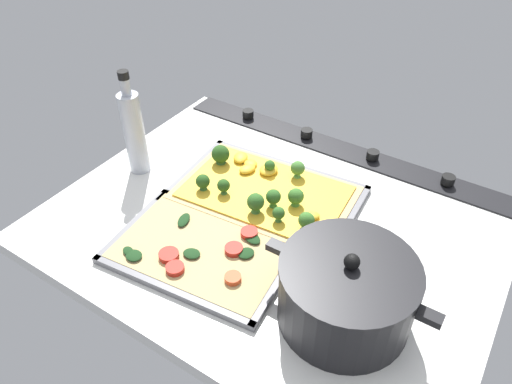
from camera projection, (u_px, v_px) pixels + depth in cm
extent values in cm
cube|color=silver|center=(273.00, 227.00, 95.40)|extent=(84.40, 65.81, 3.00)
cube|color=black|center=(338.00, 148.00, 113.29)|extent=(81.03, 7.00, 0.80)
cylinder|color=black|center=(448.00, 180.00, 101.86)|extent=(2.80, 2.80, 1.80)
cylinder|color=black|center=(373.00, 155.00, 108.93)|extent=(2.80, 2.80, 1.80)
cylinder|color=black|center=(307.00, 133.00, 116.00)|extent=(2.80, 2.80, 1.80)
cylinder|color=black|center=(248.00, 113.00, 123.07)|extent=(2.80, 2.80, 1.80)
cube|color=slate|center=(265.00, 197.00, 99.83)|extent=(39.19, 27.62, 0.50)
cube|color=slate|center=(289.00, 165.00, 107.56)|extent=(37.27, 4.25, 1.30)
cube|color=slate|center=(237.00, 230.00, 91.58)|extent=(37.27, 4.25, 1.30)
cube|color=slate|center=(348.00, 223.00, 93.00)|extent=(3.21, 24.67, 1.30)
cube|color=slate|center=(192.00, 170.00, 106.15)|extent=(3.21, 24.67, 1.30)
cube|color=tan|center=(265.00, 194.00, 99.35)|extent=(36.60, 25.03, 1.00)
cube|color=gold|center=(265.00, 191.00, 98.91)|extent=(33.63, 22.59, 0.40)
cone|color=#427635|center=(221.00, 161.00, 105.96)|extent=(2.16, 2.16, 0.87)
sphere|color=#264C1C|center=(221.00, 154.00, 104.75)|extent=(3.94, 3.94, 3.94)
cone|color=#4D8B3F|center=(273.00, 203.00, 94.70)|extent=(1.62, 1.62, 1.24)
sphere|color=#2D5B23|center=(273.00, 197.00, 93.60)|extent=(2.95, 2.95, 2.95)
cone|color=#5B9F46|center=(306.00, 225.00, 90.17)|extent=(1.68, 1.68, 0.82)
sphere|color=#386B28|center=(307.00, 219.00, 89.18)|extent=(3.05, 3.05, 3.05)
cone|color=#5B9F46|center=(295.00, 203.00, 95.03)|extent=(1.74, 1.74, 1.00)
sphere|color=#386B28|center=(296.00, 196.00, 93.96)|extent=(3.16, 3.16, 3.16)
cone|color=#427635|center=(203.00, 187.00, 98.85)|extent=(1.59, 1.59, 0.94)
sphere|color=#264C1C|center=(203.00, 181.00, 97.86)|extent=(2.90, 2.90, 2.90)
cone|color=#4D8B3F|center=(256.00, 209.00, 93.41)|extent=(1.86, 1.86, 1.21)
sphere|color=#2D5B23|center=(256.00, 202.00, 92.22)|extent=(3.37, 3.37, 3.37)
cone|color=#68AD54|center=(297.00, 174.00, 102.06)|extent=(1.65, 1.65, 1.10)
sphere|color=#427533|center=(298.00, 168.00, 101.00)|extent=(2.99, 2.99, 2.99)
cone|color=#4D8B3F|center=(270.00, 171.00, 103.05)|extent=(1.26, 1.26, 1.09)
sphere|color=#2D5B23|center=(270.00, 165.00, 102.16)|extent=(2.29, 2.29, 2.29)
cone|color=#4D8B3F|center=(278.00, 219.00, 91.45)|extent=(1.33, 1.33, 1.02)
sphere|color=#2D5B23|center=(279.00, 213.00, 90.56)|extent=(2.42, 2.42, 2.42)
cone|color=#427635|center=(224.00, 191.00, 97.86)|extent=(1.44, 1.44, 1.02)
sphere|color=#264C1C|center=(224.00, 185.00, 96.92)|extent=(2.61, 2.61, 2.61)
ellipsoid|color=gold|center=(241.00, 158.00, 106.70)|extent=(4.39, 4.96, 1.44)
ellipsoid|color=gold|center=(251.00, 164.00, 105.21)|extent=(3.72, 3.62, 1.03)
ellipsoid|color=gold|center=(247.00, 169.00, 103.47)|extent=(3.91, 4.52, 1.33)
ellipsoid|color=gold|center=(269.00, 170.00, 103.18)|extent=(3.83, 4.39, 1.51)
ellipsoid|color=gold|center=(312.00, 216.00, 92.12)|extent=(3.92, 3.75, 1.12)
cube|color=slate|center=(202.00, 252.00, 87.76)|extent=(34.20, 25.15, 0.50)
cube|color=slate|center=(230.00, 216.00, 94.64)|extent=(31.99, 4.62, 1.30)
cube|color=slate|center=(170.00, 291.00, 80.38)|extent=(31.99, 4.62, 1.30)
cube|color=slate|center=(280.00, 280.00, 82.15)|extent=(3.53, 21.85, 1.30)
cube|color=slate|center=(134.00, 224.00, 92.86)|extent=(3.53, 21.85, 1.30)
cube|color=tan|center=(202.00, 249.00, 87.32)|extent=(31.55, 22.50, 0.90)
cylinder|color=#B22319|center=(234.00, 249.00, 85.98)|extent=(3.31, 3.31, 1.00)
cylinder|color=#B22319|center=(249.00, 233.00, 89.21)|extent=(3.18, 3.18, 1.00)
cylinder|color=#D14723|center=(233.00, 278.00, 80.84)|extent=(2.85, 2.85, 1.00)
cylinder|color=#B22319|center=(175.00, 268.00, 82.51)|extent=(3.21, 3.21, 1.00)
cylinder|color=#B22319|center=(169.00, 255.00, 84.89)|extent=(3.59, 3.59, 1.00)
ellipsoid|color=#193819|center=(192.00, 254.00, 85.32)|extent=(3.57, 3.14, 0.60)
ellipsoid|color=#193819|center=(184.00, 220.00, 92.08)|extent=(3.21, 4.37, 0.60)
ellipsoid|color=#193819|center=(128.00, 251.00, 85.78)|extent=(2.98, 2.55, 0.60)
ellipsoid|color=#193819|center=(134.00, 255.00, 84.95)|extent=(3.56, 3.22, 0.60)
ellipsoid|color=#193819|center=(246.00, 253.00, 85.40)|extent=(3.67, 3.83, 0.60)
ellipsoid|color=#193819|center=(251.00, 237.00, 88.44)|extent=(4.51, 3.52, 0.60)
cylinder|color=black|center=(346.00, 294.00, 73.88)|extent=(20.76, 20.76, 10.69)
cylinder|color=black|center=(351.00, 269.00, 70.23)|extent=(21.18, 21.18, 0.80)
sphere|color=black|center=(352.00, 262.00, 69.22)|extent=(2.40, 2.40, 2.40)
cube|color=black|center=(430.00, 317.00, 66.61)|extent=(3.60, 2.00, 1.20)
cube|color=black|center=(278.00, 248.00, 76.81)|extent=(3.60, 2.00, 1.20)
cylinder|color=#B7BCC6|center=(134.00, 134.00, 101.82)|extent=(4.44, 4.44, 18.34)
cylinder|color=#B7BCC6|center=(125.00, 87.00, 94.88)|extent=(2.00, 2.00, 3.50)
cylinder|color=black|center=(123.00, 75.00, 93.27)|extent=(2.22, 2.22, 1.60)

